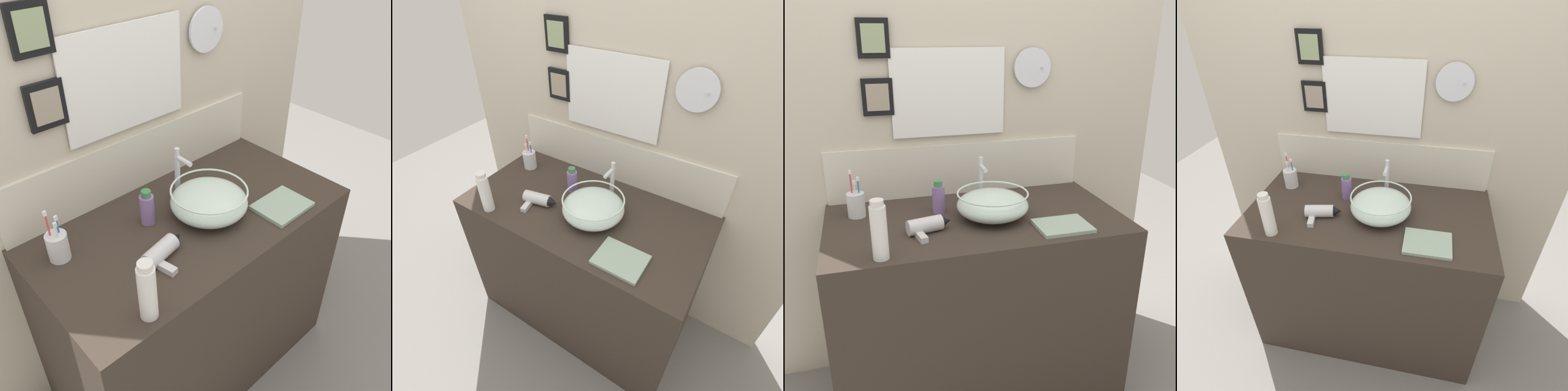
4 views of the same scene
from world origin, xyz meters
TOP-DOWN VIEW (x-y plane):
  - ground_plane at (0.00, 0.00)m, footprint 6.00×6.00m
  - vanity_counter at (0.00, 0.00)m, footprint 1.29×0.66m
  - back_panel at (-0.00, 0.36)m, footprint 2.14×0.09m
  - glass_bowl_sink at (0.07, -0.03)m, footprint 0.31×0.31m
  - faucet at (0.07, 0.16)m, footprint 0.02×0.10m
  - hair_drier at (-0.23, -0.10)m, footprint 0.19×0.15m
  - toothbrush_cup at (-0.50, 0.15)m, footprint 0.08×0.08m
  - shampoo_bottle at (-0.15, 0.10)m, footprint 0.06×0.06m
  - lotion_bottle at (-0.43, -0.27)m, footprint 0.06×0.06m
  - hand_towel at (0.32, -0.20)m, footprint 0.22×0.17m

SIDE VIEW (x-z plane):
  - ground_plane at x=0.00m, z-range 0.00..0.00m
  - vanity_counter at x=0.00m, z-range 0.00..0.94m
  - hand_towel at x=0.32m, z-range 0.94..0.95m
  - hair_drier at x=-0.23m, z-range 0.94..1.00m
  - toothbrush_cup at x=-0.50m, z-range 0.89..1.10m
  - glass_bowl_sink at x=0.07m, z-range 0.94..1.06m
  - shampoo_bottle at x=-0.15m, z-range 0.93..1.08m
  - lotion_bottle at x=-0.43m, z-range 0.94..1.16m
  - faucet at x=0.07m, z-range 0.95..1.18m
  - back_panel at x=0.00m, z-range 0.00..2.58m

